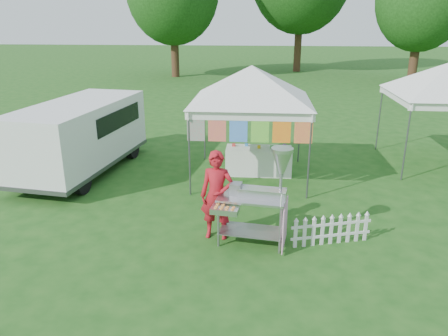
{
  "coord_description": "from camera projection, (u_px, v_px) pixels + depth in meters",
  "views": [
    {
      "loc": [
        0.26,
        -7.79,
        4.17
      ],
      "look_at": [
        -0.49,
        0.99,
        1.1
      ],
      "focal_mm": 35.0,
      "sensor_mm": 36.0,
      "label": 1
    }
  ],
  "objects": [
    {
      "name": "ground",
      "position": [
        244.0,
        237.0,
        8.72
      ],
      "size": [
        120.0,
        120.0,
        0.0
      ],
      "primitive_type": "plane",
      "color": "#194C15",
      "rests_on": "ground"
    },
    {
      "name": "donut_cart",
      "position": [
        263.0,
        189.0,
        8.06
      ],
      "size": [
        1.5,
        0.93,
        1.95
      ],
      "rotation": [
        0.0,
        0.0,
        -0.14
      ],
      "color": "gray",
      "rests_on": "ground"
    },
    {
      "name": "cargo_van",
      "position": [
        82.0,
        134.0,
        12.15
      ],
      "size": [
        2.52,
        4.93,
        1.96
      ],
      "rotation": [
        0.0,
        0.0,
        -0.14
      ],
      "color": "silver",
      "rests_on": "ground"
    },
    {
      "name": "canopy_main",
      "position": [
        252.0,
        66.0,
        11.03
      ],
      "size": [
        4.24,
        4.24,
        3.45
      ],
      "color": "#59595E",
      "rests_on": "ground"
    },
    {
      "name": "vendor",
      "position": [
        217.0,
        195.0,
        8.44
      ],
      "size": [
        0.67,
        0.47,
        1.78
      ],
      "primitive_type": "imported",
      "rotation": [
        0.0,
        0.0,
        -0.06
      ],
      "color": "#A5141E",
      "rests_on": "ground"
    },
    {
      "name": "picket_fence",
      "position": [
        331.0,
        230.0,
        8.36
      ],
      "size": [
        1.56,
        0.48,
        0.56
      ],
      "rotation": [
        0.0,
        0.0,
        0.29
      ],
      "color": "silver",
      "rests_on": "ground"
    },
    {
      "name": "display_table",
      "position": [
        259.0,
        161.0,
        12.11
      ],
      "size": [
        1.8,
        0.7,
        0.75
      ],
      "primitive_type": "cube",
      "color": "white",
      "rests_on": "ground"
    }
  ]
}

